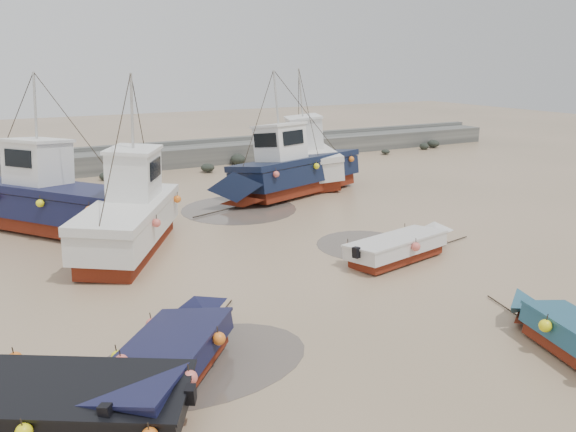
% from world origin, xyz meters
% --- Properties ---
extents(ground, '(120.00, 120.00, 0.00)m').
position_xyz_m(ground, '(0.00, 0.00, 0.00)').
color(ground, tan).
rests_on(ground, ground).
extents(seawall, '(60.00, 4.92, 1.50)m').
position_xyz_m(seawall, '(0.05, 21.99, 0.63)').
color(seawall, slate).
rests_on(seawall, ground).
extents(puddle_a, '(5.21, 5.21, 0.01)m').
position_xyz_m(puddle_a, '(-2.96, -2.17, 0.00)').
color(puddle_a, '#554B42').
rests_on(puddle_a, ground).
extents(puddle_b, '(3.60, 3.60, 0.01)m').
position_xyz_m(puddle_b, '(5.36, 2.95, 0.00)').
color(puddle_b, '#554B42').
rests_on(puddle_b, ground).
extents(puddle_d, '(5.33, 5.33, 0.01)m').
position_xyz_m(puddle_d, '(3.29, 10.00, 0.00)').
color(puddle_d, '#554B42').
rests_on(puddle_d, ground).
extents(dinghy_1, '(4.96, 5.45, 1.43)m').
position_xyz_m(dinghy_1, '(-3.64, -2.41, 0.54)').
color(dinghy_1, maroon).
rests_on(dinghy_1, ground).
extents(dinghy_2, '(2.30, 5.02, 1.43)m').
position_xyz_m(dinghy_2, '(4.97, -5.77, 0.57)').
color(dinghy_2, maroon).
rests_on(dinghy_2, ground).
extents(dinghy_3, '(6.07, 2.35, 1.43)m').
position_xyz_m(dinghy_3, '(5.68, 1.11, 0.54)').
color(dinghy_3, maroon).
rests_on(dinghy_3, ground).
extents(dinghy_4, '(6.04, 4.11, 1.43)m').
position_xyz_m(dinghy_4, '(-5.98, -2.94, 0.54)').
color(dinghy_4, maroon).
rests_on(dinghy_4, ground).
extents(cabin_boat_0, '(7.63, 9.38, 6.22)m').
position_xyz_m(cabin_boat_0, '(-4.86, 10.74, 1.32)').
color(cabin_boat_0, maroon).
rests_on(cabin_boat_0, ground).
extents(cabin_boat_1, '(5.67, 8.87, 6.22)m').
position_xyz_m(cabin_boat_1, '(-2.29, 6.80, 1.36)').
color(cabin_boat_1, maroon).
rests_on(cabin_boat_1, ground).
extents(cabin_boat_2, '(10.32, 5.14, 6.22)m').
position_xyz_m(cabin_boat_2, '(6.71, 11.36, 1.33)').
color(cabin_boat_2, maroon).
rests_on(cabin_boat_2, ground).
extents(cabin_boat_3, '(4.72, 8.98, 6.22)m').
position_xyz_m(cabin_boat_3, '(9.39, 14.02, 1.38)').
color(cabin_boat_3, maroon).
rests_on(cabin_boat_3, ground).
extents(person, '(0.60, 0.41, 1.60)m').
position_xyz_m(person, '(-2.40, 5.32, 0.00)').
color(person, '#171A34').
rests_on(person, ground).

